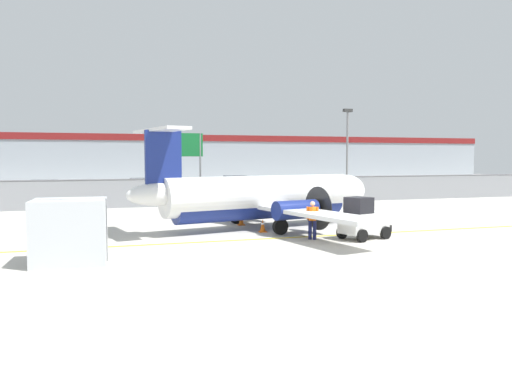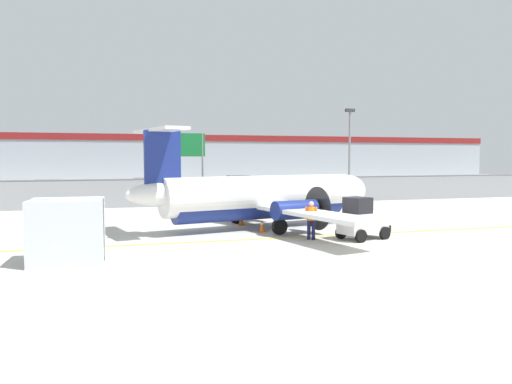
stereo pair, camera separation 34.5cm
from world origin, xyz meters
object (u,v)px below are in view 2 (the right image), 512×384
object	(u,v)px
traffic_cone_far_left	(347,213)
parked_car_1	(147,186)
commuter_airplane	(266,197)
traffic_cone_near_left	(262,226)
apron_light_pole	(349,148)
ground_crew_worker	(311,218)
cargo_container	(67,231)
parked_car_2	(240,183)
parked_car_0	(47,189)
baggage_tug	(362,220)
traffic_cone_near_right	(241,219)
parked_car_3	(332,185)
highway_sign	(182,151)

from	to	relation	value
traffic_cone_far_left	parked_car_1	xyz separation A→B (m)	(-10.15, 20.82, 0.58)
commuter_airplane	traffic_cone_near_left	size ratio (longest dim) A/B	24.94
apron_light_pole	traffic_cone_near_left	bearing A→B (deg)	-132.90
commuter_airplane	traffic_cone_near_left	distance (m)	1.90
ground_crew_worker	traffic_cone_near_left	bearing A→B (deg)	-119.96
apron_light_pole	cargo_container	bearing A→B (deg)	-139.85
parked_car_2	parked_car_0	bearing A→B (deg)	-168.76
baggage_tug	cargo_container	bearing A→B (deg)	169.30
traffic_cone_near_right	parked_car_2	xyz separation A→B (m)	(6.62, 25.52, 0.58)
cargo_container	parked_car_2	bearing A→B (deg)	68.56
traffic_cone_near_left	parked_car_0	size ratio (longest dim) A/B	0.15
traffic_cone_near_right	parked_car_2	world-z (taller)	parked_car_2
commuter_airplane	parked_car_0	xyz separation A→B (m)	(-12.83, 22.33, -0.71)
parked_car_2	parked_car_3	distance (m)	9.95
traffic_cone_near_left	parked_car_3	xyz separation A→B (m)	(14.17, 22.14, 0.58)
parked_car_1	apron_light_pole	distance (m)	19.84
highway_sign	commuter_airplane	bearing A→B (deg)	-81.58
parked_car_1	parked_car_2	size ratio (longest dim) A/B	1.01
traffic_cone_far_left	highway_sign	world-z (taller)	highway_sign
traffic_cone_near_right	parked_car_1	size ratio (longest dim) A/B	0.15
cargo_container	traffic_cone_near_right	size ratio (longest dim) A/B	3.90
traffic_cone_near_right	highway_sign	xyz separation A→B (m)	(-1.25, 13.11, 3.83)
traffic_cone_near_left	traffic_cone_far_left	bearing A→B (deg)	31.56
cargo_container	traffic_cone_far_left	distance (m)	17.53
parked_car_1	traffic_cone_far_left	bearing A→B (deg)	-69.28
baggage_tug	apron_light_pole	world-z (taller)	apron_light_pole
baggage_tug	traffic_cone_far_left	xyz separation A→B (m)	(2.97, 7.32, -0.54)
parked_car_2	apron_light_pole	size ratio (longest dim) A/B	0.59
apron_light_pole	baggage_tug	bearing A→B (deg)	-115.09
cargo_container	parked_car_1	size ratio (longest dim) A/B	0.57
highway_sign	parked_car_1	bearing A→B (deg)	102.37
traffic_cone_near_left	apron_light_pole	distance (m)	15.79
ground_crew_worker	parked_car_2	xyz separation A→B (m)	(4.89, 30.96, -0.06)
traffic_cone_near_right	traffic_cone_far_left	bearing A→B (deg)	11.01
parked_car_1	highway_sign	bearing A→B (deg)	-82.91
cargo_container	parked_car_0	xyz separation A→B (m)	(-3.72, 28.37, -0.21)
parked_car_3	apron_light_pole	bearing A→B (deg)	74.53
ground_crew_worker	traffic_cone_near_right	xyz separation A→B (m)	(-1.73, 5.44, -0.64)
traffic_cone_far_left	parked_car_3	world-z (taller)	parked_car_3
commuter_airplane	ground_crew_worker	xyz separation A→B (m)	(0.83, -4.01, -0.65)
traffic_cone_far_left	parked_car_2	bearing A→B (deg)	90.71
baggage_tug	traffic_cone_near_left	size ratio (longest dim) A/B	3.99
baggage_tug	parked_car_1	distance (m)	29.04
commuter_airplane	parked_car_3	size ratio (longest dim) A/B	3.71
commuter_airplane	parked_car_0	distance (m)	25.76
parked_car_0	parked_car_3	size ratio (longest dim) A/B	0.98
cargo_container	parked_car_2	distance (m)	36.18
traffic_cone_near_right	highway_sign	size ratio (longest dim) A/B	0.12
commuter_airplane	baggage_tug	bearing A→B (deg)	-68.79
traffic_cone_near_left	parked_car_0	distance (m)	26.59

